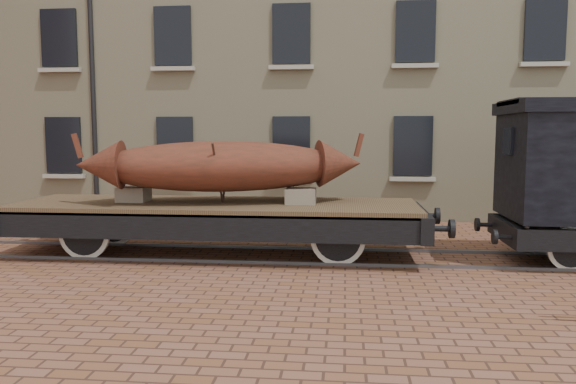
# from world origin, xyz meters

# --- Properties ---
(ground) EXTENTS (90.00, 90.00, 0.00)m
(ground) POSITION_xyz_m (0.00, 0.00, 0.00)
(ground) COLOR brown
(warehouse_cream) EXTENTS (40.00, 10.19, 14.00)m
(warehouse_cream) POSITION_xyz_m (3.00, 9.99, 7.00)
(warehouse_cream) COLOR beige
(warehouse_cream) RESTS_ON ground
(rail_track) EXTENTS (30.00, 1.52, 0.06)m
(rail_track) POSITION_xyz_m (0.00, 0.00, 0.03)
(rail_track) COLOR #59595E
(rail_track) RESTS_ON ground
(flatcar_wagon) EXTENTS (9.45, 2.56, 1.43)m
(flatcar_wagon) POSITION_xyz_m (-3.61, -0.00, 0.89)
(flatcar_wagon) COLOR brown
(flatcar_wagon) RESTS_ON ground
(iron_boat) EXTENTS (5.96, 2.71, 1.46)m
(iron_boat) POSITION_xyz_m (-3.46, -0.00, 1.88)
(iron_boat) COLOR maroon
(iron_boat) RESTS_ON flatcar_wagon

